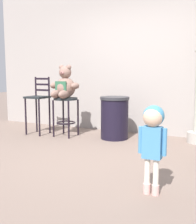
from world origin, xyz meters
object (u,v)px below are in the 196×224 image
object	(u,v)px
teddy_bear	(65,86)
bar_chair_empty	(38,101)
child_walking	(153,130)
bar_stool_with_teddy	(66,108)
trash_bin	(115,118)

from	to	relation	value
teddy_bear	bar_chair_empty	distance (m)	0.65
child_walking	teddy_bear	bearing A→B (deg)	112.48
bar_stool_with_teddy	child_walking	bearing A→B (deg)	-40.42
teddy_bear	trash_bin	distance (m)	1.07
bar_stool_with_teddy	teddy_bear	bearing A→B (deg)	-90.00
bar_stool_with_teddy	bar_chair_empty	xyz separation A→B (m)	(-0.57, -0.06, 0.11)
child_walking	trash_bin	xyz separation A→B (m)	(-1.24, 2.01, -0.24)
trash_bin	bar_chair_empty	xyz separation A→B (m)	(-1.46, -0.26, 0.26)
child_walking	bar_chair_empty	size ratio (longest dim) A/B	0.78
child_walking	bar_chair_empty	distance (m)	3.22
trash_bin	bar_chair_empty	world-z (taller)	bar_chair_empty
child_walking	bar_stool_with_teddy	bearing A→B (deg)	112.02
bar_chair_empty	bar_stool_with_teddy	bearing A→B (deg)	6.11
child_walking	trash_bin	distance (m)	2.37
teddy_bear	child_walking	world-z (taller)	teddy_bear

